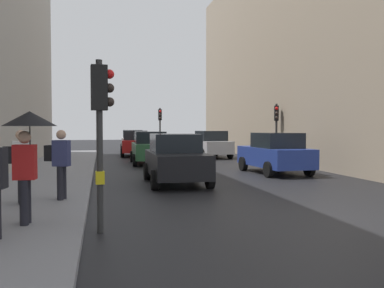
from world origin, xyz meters
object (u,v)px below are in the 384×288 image
(car_blue_van, at_px, (275,153))
(pedestrian_with_grey_backpack, at_px, (60,160))
(car_red_sedan, at_px, (135,143))
(traffic_light_mid_street, at_px, (276,122))
(car_green_estate, at_px, (150,148))
(car_silver_hatchback, at_px, (210,144))
(pedestrian_with_black_backpack, at_px, (19,162))
(pedestrian_with_umbrella, at_px, (28,136))
(car_dark_suv, at_px, (176,159))
(traffic_light_near_left, at_px, (101,114))
(traffic_light_far_median, at_px, (160,122))
(car_white_compact, at_px, (133,140))

(car_blue_van, xyz_separation_m, pedestrian_with_grey_backpack, (-8.37, -5.90, 0.29))
(car_red_sedan, relative_size, pedestrian_with_grey_backpack, 2.43)
(traffic_light_mid_street, height_order, car_green_estate, traffic_light_mid_street)
(car_silver_hatchback, relative_size, pedestrian_with_black_backpack, 2.44)
(pedestrian_with_grey_backpack, bearing_deg, car_silver_hatchback, 62.97)
(pedestrian_with_umbrella, relative_size, pedestrian_with_black_backpack, 1.21)
(car_green_estate, xyz_separation_m, car_blue_van, (4.73, -5.92, 0.00))
(car_dark_suv, xyz_separation_m, car_red_sedan, (-0.24, 14.94, 0.00))
(car_blue_van, xyz_separation_m, car_dark_suv, (-4.76, -2.37, 0.00))
(traffic_light_near_left, xyz_separation_m, pedestrian_with_grey_backpack, (-1.03, 3.06, -1.08))
(traffic_light_mid_street, xyz_separation_m, pedestrian_with_grey_backpack, (-10.58, -10.90, -1.11))
(traffic_light_far_median, xyz_separation_m, pedestrian_with_grey_backpack, (-5.46, -21.10, -1.23))
(traffic_light_far_median, bearing_deg, pedestrian_with_grey_backpack, -104.50)
(traffic_light_mid_street, distance_m, car_blue_van, 5.64)
(car_red_sedan, bearing_deg, car_dark_suv, -89.09)
(car_dark_suv, bearing_deg, pedestrian_with_black_backpack, -138.75)
(car_blue_van, relative_size, pedestrian_with_black_backpack, 2.42)
(car_dark_suv, height_order, pedestrian_with_umbrella, pedestrian_with_umbrella)
(traffic_light_mid_street, relative_size, pedestrian_with_umbrella, 1.54)
(car_dark_suv, height_order, pedestrian_with_grey_backpack, pedestrian_with_grey_backpack)
(traffic_light_mid_street, xyz_separation_m, pedestrian_with_black_backpack, (-11.47, -11.31, -1.11))
(traffic_light_mid_street, height_order, car_silver_hatchback, traffic_light_mid_street)
(car_green_estate, bearing_deg, pedestrian_with_black_backpack, -110.32)
(car_silver_hatchback, xyz_separation_m, pedestrian_with_umbrella, (-8.34, -18.49, 0.96))
(traffic_light_mid_street, bearing_deg, traffic_light_near_left, -124.37)
(traffic_light_far_median, xyz_separation_m, car_red_sedan, (-2.09, -2.63, -1.51))
(car_red_sedan, distance_m, pedestrian_with_umbrella, 21.55)
(car_green_estate, bearing_deg, traffic_light_mid_street, -7.58)
(car_dark_suv, height_order, car_red_sedan, same)
(car_red_sedan, bearing_deg, car_green_estate, -87.68)
(traffic_light_far_median, bearing_deg, pedestrian_with_black_backpack, -106.45)
(car_dark_suv, xyz_separation_m, pedestrian_with_black_backpack, (-4.50, -3.95, 0.29))
(car_blue_van, xyz_separation_m, car_white_compact, (-4.70, 19.21, 0.00))
(car_red_sedan, bearing_deg, pedestrian_with_black_backpack, -102.72)
(car_red_sedan, xyz_separation_m, pedestrian_with_umbrella, (-3.68, -21.21, 0.96))
(car_silver_hatchback, relative_size, car_blue_van, 1.01)
(traffic_light_mid_street, relative_size, car_silver_hatchback, 0.76)
(car_green_estate, height_order, car_red_sedan, same)
(car_silver_hatchback, distance_m, car_white_compact, 10.33)
(traffic_light_far_median, bearing_deg, pedestrian_with_umbrella, -103.60)
(pedestrian_with_black_backpack, relative_size, pedestrian_with_grey_backpack, 1.00)
(car_dark_suv, bearing_deg, car_white_compact, 89.83)
(traffic_light_far_median, bearing_deg, car_green_estate, -101.10)
(traffic_light_far_median, distance_m, car_green_estate, 9.57)
(pedestrian_with_black_backpack, bearing_deg, car_red_sedan, 77.28)
(traffic_light_mid_street, xyz_separation_m, car_white_compact, (-6.91, 14.21, -1.40))
(traffic_light_far_median, distance_m, pedestrian_with_grey_backpack, 21.82)
(traffic_light_mid_street, relative_size, traffic_light_near_left, 1.01)
(traffic_light_mid_street, bearing_deg, pedestrian_with_umbrella, -128.59)
(pedestrian_with_grey_backpack, bearing_deg, car_blue_van, 35.19)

